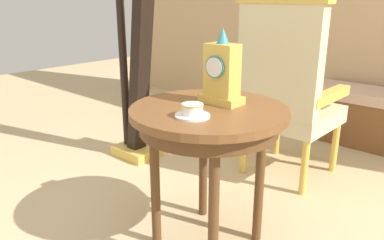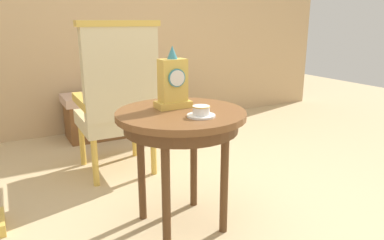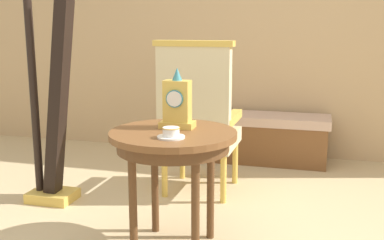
% 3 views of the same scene
% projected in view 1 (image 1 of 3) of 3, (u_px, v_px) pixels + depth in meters
% --- Properties ---
extents(side_table, '(0.70, 0.70, 0.68)m').
position_uv_depth(side_table, '(209.00, 125.00, 1.67)').
color(side_table, brown).
rests_on(side_table, ground).
extents(teacup_left, '(0.14, 0.14, 0.06)m').
position_uv_depth(teacup_left, '(192.00, 111.00, 1.51)').
color(teacup_left, white).
rests_on(teacup_left, side_table).
extents(mantel_clock, '(0.19, 0.11, 0.34)m').
position_uv_depth(mantel_clock, '(222.00, 74.00, 1.67)').
color(mantel_clock, gold).
rests_on(mantel_clock, side_table).
extents(armchair, '(0.56, 0.54, 1.14)m').
position_uv_depth(armchair, '(286.00, 89.00, 2.34)').
color(armchair, beige).
rests_on(armchair, ground).
extents(harp, '(0.40, 0.24, 1.76)m').
position_uv_depth(harp, '(135.00, 62.00, 2.61)').
color(harp, gold).
rests_on(harp, ground).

